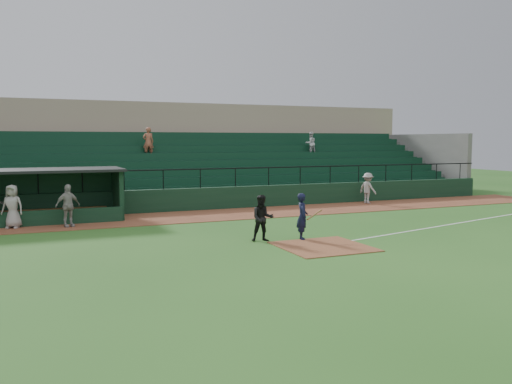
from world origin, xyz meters
name	(u,v)px	position (x,y,z in m)	size (l,w,h in m)	color
ground	(310,242)	(0.00, 0.00, 0.00)	(90.00, 90.00, 0.00)	#2A5D1E
warning_track	(233,214)	(0.00, 8.00, 0.01)	(40.00, 4.00, 0.03)	brown
home_plate_dirt	(323,247)	(0.00, -1.00, 0.01)	(3.00, 3.00, 0.03)	brown
foul_line	(454,224)	(8.00, 1.20, 0.01)	(18.00, 0.09, 0.01)	white
stadium_structure	(186,162)	(0.00, 16.46, 2.30)	(38.00, 13.08, 6.40)	black
dugout	(21,193)	(-9.75, 9.56, 1.33)	(8.90, 3.20, 2.42)	black
batter_at_plate	(302,217)	(-0.04, 0.49, 0.88)	(1.09, 0.74, 1.75)	black
umpire	(262,218)	(-1.53, 0.81, 0.86)	(0.83, 0.65, 1.71)	black
runner	(368,188)	(8.89, 9.08, 0.93)	(1.16, 0.67, 1.80)	#9F9A95
dugout_player_a	(68,206)	(-7.91, 6.96, 0.94)	(1.07, 0.45, 1.82)	#A19C97
dugout_player_b	(12,206)	(-10.07, 7.55, 0.95)	(0.90, 0.58, 1.84)	#A49E99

